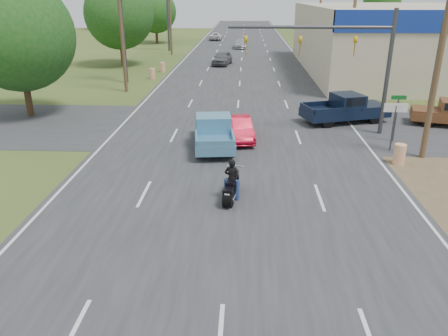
# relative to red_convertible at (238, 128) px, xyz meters

# --- Properties ---
(main_road) EXTENTS (15.00, 180.00, 0.02)m
(main_road) POSITION_rel_red_convertible_xyz_m (-0.16, 24.51, -0.64)
(main_road) COLOR #2D2D30
(main_road) RESTS_ON ground
(cross_road) EXTENTS (120.00, 10.00, 0.02)m
(cross_road) POSITION_rel_red_convertible_xyz_m (-0.16, 2.51, -0.64)
(cross_road) COLOR #2D2D30
(cross_road) RESTS_ON ground
(utility_pole_1) EXTENTS (2.00, 0.28, 10.00)m
(utility_pole_1) POSITION_rel_red_convertible_xyz_m (9.34, -2.49, 4.67)
(utility_pole_1) COLOR #4C3823
(utility_pole_1) RESTS_ON ground
(utility_pole_2) EXTENTS (2.00, 0.28, 10.00)m
(utility_pole_2) POSITION_rel_red_convertible_xyz_m (9.34, 15.51, 4.67)
(utility_pole_2) COLOR #4C3823
(utility_pole_2) RESTS_ON ground
(utility_pole_3) EXTENTS (2.00, 0.28, 10.00)m
(utility_pole_3) POSITION_rel_red_convertible_xyz_m (9.34, 33.51, 4.67)
(utility_pole_3) COLOR #4C3823
(utility_pole_3) RESTS_ON ground
(utility_pole_5) EXTENTS (2.00, 0.28, 10.00)m
(utility_pole_5) POSITION_rel_red_convertible_xyz_m (-9.66, 12.51, 4.67)
(utility_pole_5) COLOR #4C3823
(utility_pole_5) RESTS_ON ground
(utility_pole_6) EXTENTS (2.00, 0.28, 10.00)m
(utility_pole_6) POSITION_rel_red_convertible_xyz_m (-9.66, 36.51, 4.67)
(utility_pole_6) COLOR #4C3823
(utility_pole_6) RESTS_ON ground
(tree_0) EXTENTS (7.14, 7.14, 8.84)m
(tree_0) POSITION_rel_red_convertible_xyz_m (-14.16, 4.51, 4.62)
(tree_0) COLOR #422D19
(tree_0) RESTS_ON ground
(tree_1) EXTENTS (7.56, 7.56, 9.36)m
(tree_1) POSITION_rel_red_convertible_xyz_m (-13.66, 26.51, 4.93)
(tree_1) COLOR #422D19
(tree_1) RESTS_ON ground
(tree_2) EXTENTS (6.72, 6.72, 8.32)m
(tree_2) POSITION_rel_red_convertible_xyz_m (-14.36, 50.51, 4.31)
(tree_2) COLOR #422D19
(tree_2) RESTS_ON ground
(tree_5) EXTENTS (7.98, 7.98, 9.88)m
(tree_5) POSITION_rel_red_convertible_xyz_m (29.84, 79.51, 5.24)
(tree_5) COLOR #422D19
(tree_5) RESTS_ON ground
(barrel_0) EXTENTS (0.56, 0.56, 1.00)m
(barrel_0) POSITION_rel_red_convertible_xyz_m (7.84, -3.49, -0.15)
(barrel_0) COLOR orange
(barrel_0) RESTS_ON ground
(barrel_1) EXTENTS (0.56, 0.56, 1.00)m
(barrel_1) POSITION_rel_red_convertible_xyz_m (8.24, 5.01, -0.15)
(barrel_1) COLOR orange
(barrel_1) RESTS_ON ground
(barrel_2) EXTENTS (0.56, 0.56, 1.00)m
(barrel_2) POSITION_rel_red_convertible_xyz_m (-8.66, 18.51, -0.15)
(barrel_2) COLOR orange
(barrel_2) RESTS_ON ground
(barrel_3) EXTENTS (0.56, 0.56, 1.00)m
(barrel_3) POSITION_rel_red_convertible_xyz_m (-8.36, 22.51, -0.15)
(barrel_3) COLOR orange
(barrel_3) RESTS_ON ground
(pole_sign_left_near) EXTENTS (3.00, 0.35, 9.20)m
(pole_sign_left_near) POSITION_rel_red_convertible_xyz_m (-10.66, 16.51, 6.52)
(pole_sign_left_near) COLOR #3F3F44
(pole_sign_left_near) RESTS_ON ground
(lane_sign) EXTENTS (1.20, 0.08, 2.52)m
(lane_sign) POSITION_rel_red_convertible_xyz_m (8.04, -1.49, 1.25)
(lane_sign) COLOR #3F3F44
(lane_sign) RESTS_ON ground
(street_name_sign) EXTENTS (0.80, 0.08, 2.61)m
(street_name_sign) POSITION_rel_red_convertible_xyz_m (8.64, 0.01, 0.96)
(street_name_sign) COLOR #3F3F44
(street_name_sign) RESTS_ON ground
(signal_mast) EXTENTS (9.12, 0.40, 7.00)m
(signal_mast) POSITION_rel_red_convertible_xyz_m (5.66, 1.51, 4.16)
(signal_mast) COLOR #3F3F44
(signal_mast) RESTS_ON ground
(red_convertible) EXTENTS (1.98, 4.09, 1.29)m
(red_convertible) POSITION_rel_red_convertible_xyz_m (0.00, 0.00, 0.00)
(red_convertible) COLOR #AE081E
(red_convertible) RESTS_ON ground
(motorcycle) EXTENTS (0.83, 2.33, 1.18)m
(motorcycle) POSITION_rel_red_convertible_xyz_m (-0.14, -7.89, -0.12)
(motorcycle) COLOR black
(motorcycle) RESTS_ON ground
(rider) EXTENTS (0.65, 0.48, 1.63)m
(rider) POSITION_rel_red_convertible_xyz_m (-0.13, -7.82, 0.17)
(rider) COLOR black
(rider) RESTS_ON ground
(blue_pickup) EXTENTS (2.55, 5.37, 1.72)m
(blue_pickup) POSITION_rel_red_convertible_xyz_m (-1.31, -1.22, 0.22)
(blue_pickup) COLOR black
(blue_pickup) RESTS_ON ground
(navy_pickup) EXTENTS (5.86, 3.73, 1.82)m
(navy_pickup) POSITION_rel_red_convertible_xyz_m (6.87, 3.96, 0.27)
(navy_pickup) COLOR black
(navy_pickup) RESTS_ON ground
(distant_car_grey) EXTENTS (2.52, 4.69, 1.52)m
(distant_car_grey) POSITION_rel_red_convertible_xyz_m (-2.35, 27.64, 0.11)
(distant_car_grey) COLOR #5A595F
(distant_car_grey) RESTS_ON ground
(distant_car_silver) EXTENTS (1.90, 4.57, 1.32)m
(distant_car_silver) POSITION_rel_red_convertible_xyz_m (-0.57, 44.42, 0.01)
(distant_car_silver) COLOR #B0AFB4
(distant_car_silver) RESTS_ON ground
(distant_car_white) EXTENTS (2.24, 4.64, 1.27)m
(distant_car_white) POSITION_rel_red_convertible_xyz_m (-4.97, 56.48, -0.01)
(distant_car_white) COLOR silver
(distant_car_white) RESTS_ON ground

